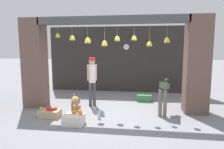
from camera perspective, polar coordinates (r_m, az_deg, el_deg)
ground_plane at (r=6.51m, az=-0.56°, el=-10.53°), size 60.00×60.00×0.00m
shop_back_wall at (r=9.28m, az=2.23°, el=4.33°), size 6.62×0.12×3.00m
shop_pillar_left at (r=7.36m, az=-21.18°, el=2.99°), size 0.70×0.60×3.00m
shop_pillar_right at (r=6.68m, az=23.07°, el=2.48°), size 0.70×0.60×3.00m
storefront_awning at (r=6.36m, az=-0.50°, el=14.75°), size 4.72×0.27×0.94m
dog at (r=6.08m, az=-10.29°, el=-7.73°), size 0.51×0.81×0.64m
shopkeeper at (r=6.90m, az=-5.70°, el=-0.89°), size 0.32×0.31×1.70m
worker_stooping at (r=6.26m, az=14.69°, el=-4.83°), size 0.41×0.80×1.06m
fruit_crate_oranges at (r=5.52m, az=-10.81°, el=-12.39°), size 0.53×0.44×0.37m
fruit_crate_apples at (r=6.27m, az=-17.31°, el=-10.41°), size 0.59×0.38×0.30m
produce_box_green at (r=7.83m, az=9.19°, el=-6.57°), size 0.54×0.39×0.25m
water_bottle at (r=5.88m, az=-3.80°, el=-11.25°), size 0.08×0.08×0.27m
wall_clock at (r=9.16m, az=4.10°, el=7.86°), size 0.27×0.03×0.27m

